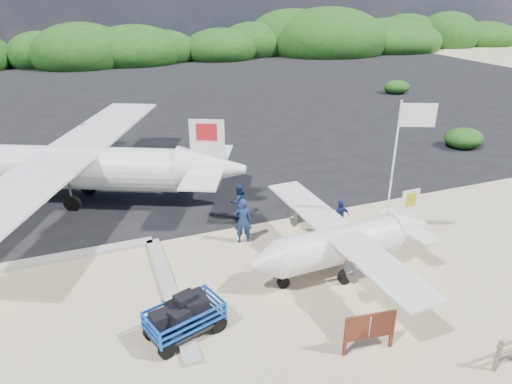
% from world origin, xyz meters
% --- Properties ---
extents(ground, '(160.00, 160.00, 0.00)m').
position_xyz_m(ground, '(0.00, 0.00, 0.00)').
color(ground, beige).
extents(asphalt_apron, '(90.00, 50.00, 0.04)m').
position_xyz_m(asphalt_apron, '(0.00, 30.00, 0.00)').
color(asphalt_apron, '#B2B2B2').
rests_on(asphalt_apron, ground).
extents(lagoon, '(9.00, 7.00, 0.40)m').
position_xyz_m(lagoon, '(-9.00, 1.50, 0.00)').
color(lagoon, '#B2B2B2').
rests_on(lagoon, ground).
extents(vegetation_band, '(124.00, 8.00, 4.40)m').
position_xyz_m(vegetation_band, '(0.00, 55.00, 0.00)').
color(vegetation_band, '#B2B2B2').
rests_on(vegetation_band, ground).
extents(baggage_cart, '(2.68, 2.01, 1.19)m').
position_xyz_m(baggage_cart, '(-4.43, -0.71, 0.00)').
color(baggage_cart, blue).
rests_on(baggage_cart, ground).
extents(flagpole, '(1.31, 0.93, 6.02)m').
position_xyz_m(flagpole, '(3.48, 0.84, 0.00)').
color(flagpole, white).
rests_on(flagpole, ground).
extents(signboard, '(1.61, 0.35, 1.32)m').
position_xyz_m(signboard, '(0.22, -3.17, 0.00)').
color(signboard, maroon).
rests_on(signboard, ground).
extents(crew_a, '(0.79, 0.61, 1.91)m').
position_xyz_m(crew_a, '(-1.06, 3.77, 0.96)').
color(crew_a, navy).
rests_on(crew_a, ground).
extents(crew_b, '(0.87, 0.71, 1.65)m').
position_xyz_m(crew_b, '(-0.57, 5.77, 0.82)').
color(crew_b, navy).
rests_on(crew_b, ground).
extents(crew_c, '(0.90, 0.42, 1.50)m').
position_xyz_m(crew_c, '(2.91, 3.02, 0.75)').
color(crew_c, navy).
rests_on(crew_c, ground).
extents(aircraft_large, '(23.49, 23.49, 5.30)m').
position_xyz_m(aircraft_large, '(18.97, 20.87, 0.00)').
color(aircraft_large, '#B2B2B2').
rests_on(aircraft_large, ground).
extents(aircraft_small, '(7.63, 7.63, 2.66)m').
position_xyz_m(aircraft_small, '(-12.77, 36.69, 0.00)').
color(aircraft_small, '#B2B2B2').
rests_on(aircraft_small, ground).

